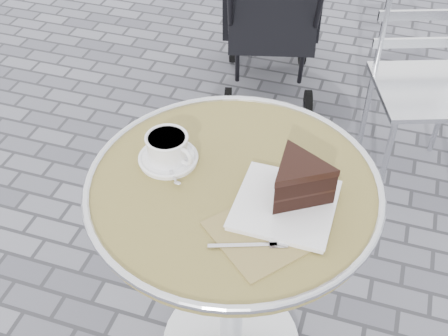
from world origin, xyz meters
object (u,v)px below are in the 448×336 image
(bistro_chair, at_px, (427,57))
(cafe_table, at_px, (233,229))
(cake_plate_set, at_px, (295,187))
(baby_stroller, at_px, (271,8))
(cappuccino_set, at_px, (168,150))

(bistro_chair, bearing_deg, cafe_table, -131.94)
(cake_plate_set, relative_size, baby_stroller, 0.36)
(cafe_table, bearing_deg, cappuccino_set, 170.70)
(cafe_table, xyz_separation_m, bistro_chair, (0.44, 1.09, -0.03))
(cappuccino_set, xyz_separation_m, bistro_chair, (0.62, 1.06, -0.23))
(cafe_table, height_order, cappuccino_set, cappuccino_set)
(cappuccino_set, height_order, cake_plate_set, cake_plate_set)
(cappuccino_set, height_order, bistro_chair, bistro_chair)
(cafe_table, bearing_deg, baby_stroller, 100.46)
(bistro_chair, relative_size, baby_stroller, 0.89)
(cake_plate_set, relative_size, bistro_chair, 0.40)
(cappuccino_set, bearing_deg, cafe_table, 10.75)
(cafe_table, xyz_separation_m, baby_stroller, (-0.28, 1.52, -0.15))
(bistro_chair, distance_m, baby_stroller, 0.85)
(cake_plate_set, height_order, baby_stroller, baby_stroller)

